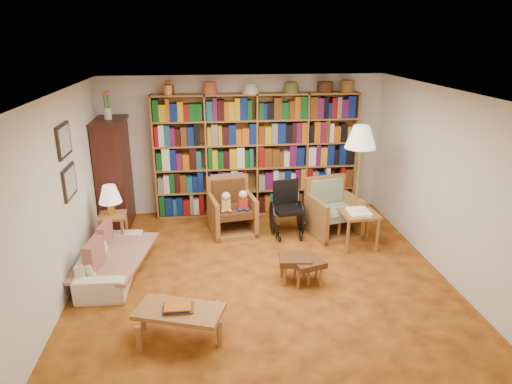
{
  "coord_description": "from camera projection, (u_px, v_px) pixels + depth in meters",
  "views": [
    {
      "loc": [
        -0.7,
        -5.57,
        3.18
      ],
      "look_at": [
        -0.0,
        0.6,
        1.01
      ],
      "focal_mm": 32.0,
      "sensor_mm": 36.0,
      "label": 1
    }
  ],
  "objects": [
    {
      "name": "side_table_lamp",
      "position": [
        113.0,
        224.0,
        6.94
      ],
      "size": [
        0.42,
        0.42,
        0.58
      ],
      "color": "#A07131",
      "rests_on": "floor"
    },
    {
      "name": "floor_lamp",
      "position": [
        360.0,
        142.0,
        7.07
      ],
      "size": [
        0.49,
        0.49,
        1.84
      ],
      "color": "gold",
      "rests_on": "floor"
    },
    {
      "name": "wall_back",
      "position": [
        245.0,
        145.0,
        8.28
      ],
      "size": [
        5.0,
        0.0,
        5.0
      ],
      "primitive_type": "plane",
      "rotation": [
        1.57,
        0.0,
        0.0
      ],
      "color": "silver",
      "rests_on": "floor"
    },
    {
      "name": "sofa",
      "position": [
        112.0,
        259.0,
        6.27
      ],
      "size": [
        1.61,
        0.67,
        0.47
      ],
      "primitive_type": "imported",
      "rotation": [
        0.0,
        0.0,
        1.54
      ],
      "color": "beige",
      "rests_on": "floor"
    },
    {
      "name": "ceiling",
      "position": [
        262.0,
        92.0,
        5.52
      ],
      "size": [
        5.0,
        5.0,
        0.0
      ],
      "primitive_type": "plane",
      "rotation": [
        3.14,
        0.0,
        0.0
      ],
      "color": "white",
      "rests_on": "wall_back"
    },
    {
      "name": "cushion_right",
      "position": [
        94.0,
        258.0,
        5.86
      ],
      "size": [
        0.2,
        0.43,
        0.42
      ],
      "primitive_type": "cube",
      "rotation": [
        0.0,
        0.0,
        -0.17
      ],
      "color": "maroon",
      "rests_on": "sofa"
    },
    {
      "name": "bookshelf",
      "position": [
        257.0,
        152.0,
        8.17
      ],
      "size": [
        3.6,
        0.3,
        2.42
      ],
      "color": "#A07131",
      "rests_on": "floor"
    },
    {
      "name": "coffee_table",
      "position": [
        179.0,
        313.0,
        4.94
      ],
      "size": [
        1.03,
        0.74,
        0.41
      ],
      "color": "#A07131",
      "rests_on": "floor"
    },
    {
      "name": "wall_left",
      "position": [
        62.0,
        197.0,
        5.67
      ],
      "size": [
        0.0,
        5.0,
        5.0
      ],
      "primitive_type": "plane",
      "rotation": [
        1.57,
        0.0,
        1.57
      ],
      "color": "silver",
      "rests_on": "floor"
    },
    {
      "name": "cushion_left",
      "position": [
        105.0,
        235.0,
        6.52
      ],
      "size": [
        0.16,
        0.37,
        0.35
      ],
      "primitive_type": "cube",
      "rotation": [
        0.0,
        0.0,
        -0.15
      ],
      "color": "maroon",
      "rests_on": "sofa"
    },
    {
      "name": "wheelchair",
      "position": [
        287.0,
        210.0,
        7.57
      ],
      "size": [
        0.51,
        0.71,
        0.89
      ],
      "color": "black",
      "rests_on": "floor"
    },
    {
      "name": "wall_right",
      "position": [
        444.0,
        183.0,
        6.2
      ],
      "size": [
        0.0,
        5.0,
        5.0
      ],
      "primitive_type": "plane",
      "rotation": [
        1.57,
        0.0,
        -1.57
      ],
      "color": "silver",
      "rests_on": "floor"
    },
    {
      "name": "armchair_leather",
      "position": [
        232.0,
        209.0,
        7.67
      ],
      "size": [
        0.85,
        0.88,
        0.92
      ],
      "color": "#A07131",
      "rests_on": "floor"
    },
    {
      "name": "footstool_a",
      "position": [
        295.0,
        261.0,
        6.1
      ],
      "size": [
        0.46,
        0.41,
        0.36
      ],
      "color": "#4E2E14",
      "rests_on": "floor"
    },
    {
      "name": "floor",
      "position": [
        261.0,
        274.0,
        6.35
      ],
      "size": [
        5.0,
        5.0,
        0.0
      ],
      "primitive_type": "plane",
      "color": "#B5651B",
      "rests_on": "ground"
    },
    {
      "name": "sofa_throw",
      "position": [
        115.0,
        255.0,
        6.26
      ],
      "size": [
        1.08,
        1.65,
        0.04
      ],
      "primitive_type": "cube",
      "rotation": [
        0.0,
        0.0,
        -0.18
      ],
      "color": "#C6B590",
      "rests_on": "sofa"
    },
    {
      "name": "armchair_sage",
      "position": [
        332.0,
        212.0,
        7.61
      ],
      "size": [
        0.92,
        0.93,
        0.92
      ],
      "color": "#A07131",
      "rests_on": "floor"
    },
    {
      "name": "wall_front",
      "position": [
        301.0,
        292.0,
        3.59
      ],
      "size": [
        5.0,
        0.0,
        5.0
      ],
      "primitive_type": "plane",
      "rotation": [
        -1.57,
        0.0,
        0.0
      ],
      "color": "silver",
      "rests_on": "floor"
    },
    {
      "name": "table_lamp",
      "position": [
        110.0,
        195.0,
        6.79
      ],
      "size": [
        0.34,
        0.34,
        0.46
      ],
      "color": "gold",
      "rests_on": "side_table_lamp"
    },
    {
      "name": "footstool_b",
      "position": [
        308.0,
        265.0,
        6.04
      ],
      "size": [
        0.48,
        0.45,
        0.34
      ],
      "color": "#4E2E14",
      "rests_on": "floor"
    },
    {
      "name": "side_table_papers",
      "position": [
        359.0,
        218.0,
        7.05
      ],
      "size": [
        0.58,
        0.58,
        0.6
      ],
      "color": "#A07131",
      "rests_on": "floor"
    },
    {
      "name": "framed_pictures",
      "position": [
        67.0,
        161.0,
        5.83
      ],
      "size": [
        0.03,
        0.52,
        0.97
      ],
      "color": "black",
      "rests_on": "wall_left"
    },
    {
      "name": "curio_cabinet",
      "position": [
        114.0,
        173.0,
        7.67
      ],
      "size": [
        0.5,
        0.95,
        2.4
      ],
      "color": "#3D1710",
      "rests_on": "floor"
    }
  ]
}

